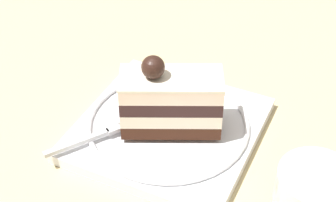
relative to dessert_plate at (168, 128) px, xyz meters
name	(u,v)px	position (x,y,z in m)	size (l,w,h in m)	color
ground_plane	(195,121)	(0.03, 0.03, -0.01)	(2.40, 2.40, 0.00)	tan
dessert_plate	(168,128)	(0.00, 0.00, 0.00)	(0.23, 0.23, 0.02)	white
cake_slice	(170,101)	(0.00, -0.01, 0.05)	(0.12, 0.07, 0.09)	#36190D
fork	(97,136)	(-0.07, -0.05, 0.01)	(0.09, 0.08, 0.00)	silver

